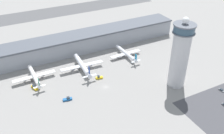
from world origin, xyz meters
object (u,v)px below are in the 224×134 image
at_px(airplane_gate_alpha, 34,76).
at_px(service_truck_baggage, 99,78).
at_px(service_truck_catering, 68,99).
at_px(car_silver_sedan, 224,105).
at_px(service_truck_fuel, 34,88).
at_px(control_tower, 180,55).
at_px(car_maroon_suv, 221,90).
at_px(airplane_gate_charlie, 126,54).
at_px(airplane_gate_bravo, 82,66).

bearing_deg(airplane_gate_alpha, service_truck_baggage, -24.31).
xyz_separation_m(service_truck_catering, car_silver_sedan, (101.31, -59.83, -0.31)).
bearing_deg(service_truck_baggage, service_truck_fuel, 168.17).
relative_size(service_truck_fuel, service_truck_baggage, 1.23).
bearing_deg(control_tower, airplane_gate_alpha, 150.10).
relative_size(service_truck_fuel, car_maroon_suv, 1.65).
distance_m(control_tower, airplane_gate_charlie, 65.01).
distance_m(service_truck_catering, service_truck_baggage, 36.94).
bearing_deg(car_maroon_suv, service_truck_catering, 158.01).
bearing_deg(airplane_gate_charlie, service_truck_catering, -153.03).
bearing_deg(car_silver_sedan, service_truck_catering, 149.43).
relative_size(airplane_gate_bravo, airplane_gate_charlie, 1.11).
height_order(airplane_gate_charlie, car_silver_sedan, airplane_gate_charlie).
height_order(car_maroon_suv, car_silver_sedan, car_maroon_suv).
height_order(service_truck_catering, car_maroon_suv, service_truck_catering).
height_order(service_truck_baggage, car_maroon_suv, service_truck_baggage).
bearing_deg(service_truck_fuel, service_truck_baggage, -11.83).
xyz_separation_m(control_tower, airplane_gate_bravo, (-60.71, 56.03, -23.40)).
bearing_deg(service_truck_fuel, control_tower, -24.25).
height_order(airplane_gate_charlie, service_truck_catering, airplane_gate_charlie).
height_order(control_tower, airplane_gate_bravo, control_tower).
height_order(service_truck_catering, service_truck_baggage, service_truck_baggage).
distance_m(airplane_gate_bravo, service_truck_baggage, 21.16).
height_order(control_tower, service_truck_catering, control_tower).
xyz_separation_m(airplane_gate_alpha, service_truck_fuel, (-3.05, -11.44, -3.36)).
height_order(control_tower, service_truck_baggage, control_tower).
height_order(service_truck_fuel, service_truck_baggage, service_truck_fuel).
bearing_deg(service_truck_catering, airplane_gate_alpha, 113.22).
bearing_deg(car_silver_sedan, airplane_gate_bravo, 128.56).
distance_m(airplane_gate_charlie, service_truck_baggage, 45.43).
bearing_deg(airplane_gate_bravo, service_truck_catering, -126.95).
bearing_deg(airplane_gate_bravo, car_silver_sedan, -51.44).
xyz_separation_m(airplane_gate_alpha, airplane_gate_charlie, (89.46, -0.45, -0.66)).
distance_m(airplane_gate_bravo, service_truck_fuel, 46.16).
relative_size(airplane_gate_bravo, car_silver_sedan, 8.56).
distance_m(control_tower, service_truck_fuel, 119.34).
distance_m(control_tower, car_silver_sedan, 49.47).
bearing_deg(service_truck_fuel, airplane_gate_bravo, 10.39).
xyz_separation_m(control_tower, car_maroon_suv, (26.93, -24.46, -27.58)).
xyz_separation_m(airplane_gate_bravo, car_maroon_suv, (87.64, -80.50, -4.18)).
bearing_deg(control_tower, car_silver_sedan, -69.21).
relative_size(service_truck_catering, service_truck_baggage, 1.11).
bearing_deg(service_truck_catering, service_truck_baggage, 24.34).
bearing_deg(control_tower, service_truck_fuel, 155.75).
bearing_deg(service_truck_baggage, control_tower, -34.63).
bearing_deg(car_maroon_suv, control_tower, 137.75).
relative_size(control_tower, service_truck_catering, 8.13).
bearing_deg(airplane_gate_alpha, airplane_gate_charlie, -0.29).
height_order(airplane_gate_bravo, service_truck_catering, airplane_gate_bravo).
bearing_deg(service_truck_fuel, car_silver_sedan, -35.55).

